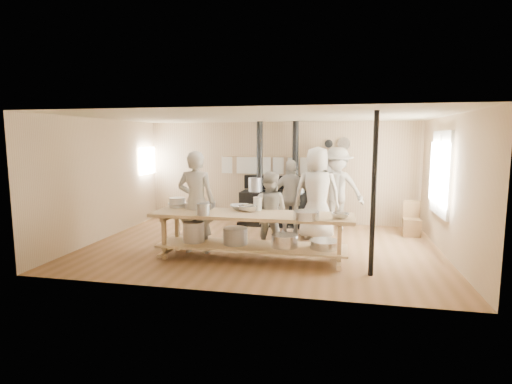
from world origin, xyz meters
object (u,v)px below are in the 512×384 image
prep_table (251,231)px  cook_center (317,193)px  cook_left (269,212)px  cook_by_window (337,189)px  chair (412,226)px  cook_far_left (196,202)px  cook_right (291,198)px  roasting_pan (200,205)px  stove (277,204)px

prep_table → cook_center: cook_center is taller
prep_table → cook_left: 0.71m
cook_center → cook_by_window: 1.12m
cook_center → chair: bearing=-165.5°
prep_table → cook_center: bearing=58.3°
cook_far_left → cook_right: bearing=-136.5°
cook_left → roasting_pan: cook_left is taller
stove → prep_table: 3.02m
chair → roasting_pan: 4.78m
cook_far_left → cook_center: size_ratio=0.97×
prep_table → cook_left: size_ratio=2.32×
stove → cook_center: (1.07, -1.28, 0.48)m
cook_right → roasting_pan: 2.27m
cook_right → chair: (2.67, 0.49, -0.62)m
cook_center → roasting_pan: cook_center is taller
cook_center → cook_by_window: cook_center is taller
cook_left → chair: size_ratio=1.98×
cook_center → cook_by_window: (0.41, 1.04, -0.01)m
cook_far_left → roasting_pan: bearing=-128.4°
cook_far_left → chair: size_ratio=2.49×
cook_left → roasting_pan: 1.32m
cook_center → cook_right: size_ratio=1.17×
roasting_pan → cook_right: bearing=46.6°
prep_table → cook_center: (1.07, 1.74, 0.48)m
stove → cook_center: size_ratio=1.30×
stove → cook_right: (0.49, -1.04, 0.33)m
stove → chair: 3.22m
prep_table → cook_far_left: 1.24m
prep_table → stove: bearing=90.0°
stove → chair: size_ratio=3.31×
cook_far_left → cook_left: 1.41m
cook_far_left → roasting_pan: (0.06, 0.08, -0.07)m
cook_right → roasting_pan: bearing=39.1°
prep_table → chair: 4.02m
cook_far_left → cook_center: (2.20, 1.49, 0.03)m
prep_table → cook_right: bearing=76.0°
cook_center → roasting_pan: 2.56m
prep_table → cook_far_left: cook_far_left is taller
stove → prep_table: size_ratio=0.72×
stove → cook_far_left: stove is taller
cook_center → chair: 2.34m
stove → prep_table: (-0.00, -3.02, -0.00)m
cook_left → prep_table: bearing=76.9°
stove → roasting_pan: size_ratio=5.19×
stove → roasting_pan: bearing=-111.7°
cook_center → cook_right: (-0.58, 0.24, -0.15)m
cook_right → roasting_pan: cook_right is taller
stove → cook_left: bearing=-84.8°
cook_center → cook_right: bearing=-27.1°
prep_table → roasting_pan: bearing=162.8°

